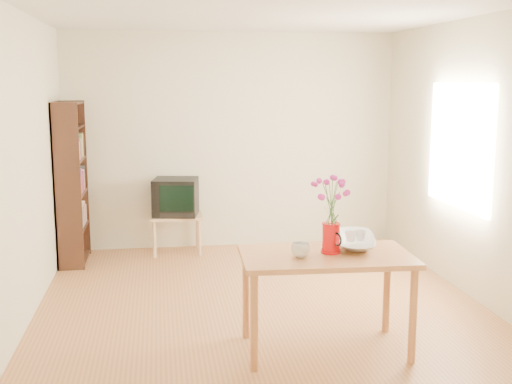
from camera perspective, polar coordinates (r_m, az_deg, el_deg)
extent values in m
plane|color=#A4683A|center=(5.92, 0.45, -10.09)|extent=(4.50, 4.50, 0.00)
plane|color=white|center=(5.59, 0.48, 15.83)|extent=(4.50, 4.50, 0.00)
plane|color=#EFE7C0|center=(7.83, -2.16, 4.57)|extent=(4.00, 0.00, 4.00)
plane|color=#EFE7C0|center=(3.44, 6.44, -2.21)|extent=(4.00, 0.00, 4.00)
plane|color=#EFE7C0|center=(5.65, -20.01, 1.97)|extent=(0.00, 4.50, 4.50)
plane|color=#EFE7C0|center=(6.24, 18.92, 2.72)|extent=(0.00, 4.50, 4.50)
plane|color=white|center=(6.49, 17.59, 3.93)|extent=(0.00, 1.30, 1.30)
cube|color=#B9713F|center=(4.80, 6.27, -5.73)|extent=(1.29, 0.77, 0.04)
cylinder|color=#B9713F|center=(4.55, -0.16, -11.55)|extent=(0.06, 0.06, 0.71)
cylinder|color=#B9713F|center=(4.80, 13.77, -10.68)|extent=(0.06, 0.06, 0.71)
cylinder|color=#B9713F|center=(5.11, -0.90, -9.11)|extent=(0.06, 0.06, 0.71)
cylinder|color=#B9713F|center=(5.34, 11.55, -8.49)|extent=(0.06, 0.06, 0.71)
cube|color=tan|center=(7.63, -7.12, -2.14)|extent=(0.60, 0.45, 0.03)
cylinder|color=tan|center=(7.50, -9.03, -4.20)|extent=(0.04, 0.04, 0.43)
cylinder|color=tan|center=(7.51, -5.05, -4.09)|extent=(0.04, 0.04, 0.43)
cylinder|color=tan|center=(7.86, -9.02, -3.55)|extent=(0.04, 0.04, 0.43)
cylinder|color=tan|center=(7.87, -5.22, -3.45)|extent=(0.04, 0.04, 0.43)
cube|color=black|center=(7.06, -16.43, 0.33)|extent=(0.28, 0.02, 1.80)
cube|color=black|center=(7.72, -15.77, 1.14)|extent=(0.28, 0.03, 1.80)
cube|color=black|center=(7.41, -17.10, 0.73)|extent=(0.02, 0.70, 1.80)
cube|color=black|center=(7.57, -15.78, -5.69)|extent=(0.27, 0.65, 0.02)
cube|color=black|center=(7.48, -15.91, -3.03)|extent=(0.27, 0.65, 0.02)
cube|color=black|center=(7.41, -16.04, -0.16)|extent=(0.27, 0.65, 0.02)
cube|color=black|center=(7.36, -16.18, 2.76)|extent=(0.27, 0.65, 0.02)
cube|color=black|center=(7.32, -16.32, 5.55)|extent=(0.27, 0.65, 0.02)
cube|color=black|center=(7.31, -16.41, 7.58)|extent=(0.27, 0.65, 0.02)
cylinder|color=red|center=(4.81, 6.68, -4.13)|extent=(0.13, 0.13, 0.22)
cylinder|color=red|center=(4.83, 6.66, -5.25)|extent=(0.15, 0.15, 0.02)
cylinder|color=red|center=(4.79, 6.71, -2.82)|extent=(0.14, 0.14, 0.01)
cone|color=red|center=(4.73, 6.64, -3.26)|extent=(0.06, 0.08, 0.06)
torus|color=black|center=(4.89, 6.76, -3.79)|extent=(0.05, 0.10, 0.10)
imported|color=white|center=(4.68, 3.99, -5.17)|extent=(0.15, 0.15, 0.11)
imported|color=white|center=(5.02, 8.89, -2.39)|extent=(0.55, 0.55, 0.42)
imported|color=white|center=(5.02, 8.44, -2.85)|extent=(0.10, 0.10, 0.07)
imported|color=white|center=(5.06, 9.30, -2.78)|extent=(0.07, 0.07, 0.07)
cube|color=black|center=(7.58, -7.15, -0.43)|extent=(0.57, 0.53, 0.43)
cube|color=black|center=(7.66, -7.17, -0.18)|extent=(0.39, 0.31, 0.30)
cube|color=black|center=(7.35, -7.10, -0.59)|extent=(0.38, 0.08, 0.30)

